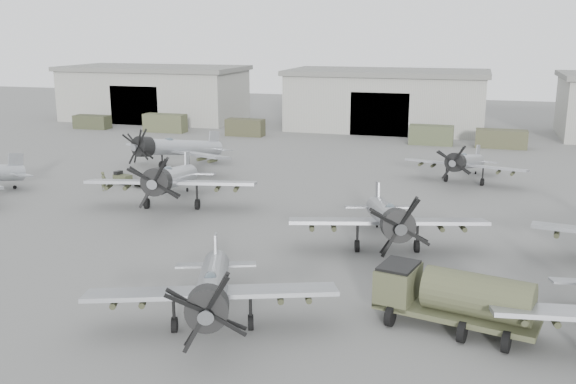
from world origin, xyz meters
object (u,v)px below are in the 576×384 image
Objects in this scene: aircraft_near_1 at (211,288)px; fuel_tanker at (454,295)px; ground_crew at (104,181)px; aircraft_far_1 at (465,162)px; tug_trailer at (133,181)px; aircraft_far_0 at (174,148)px; aircraft_mid_2 at (388,218)px; aircraft_mid_1 at (170,179)px.

aircraft_near_1 is 1.49× the size of fuel_tanker.
aircraft_far_1 is at bearing -69.62° from ground_crew.
aircraft_near_1 is 32.45m from tug_trailer.
aircraft_mid_2 is at bearing -17.05° from aircraft_far_0.
ground_crew is at bearing 145.06° from aircraft_mid_2.
fuel_tanker is at bearing -21.53° from tug_trailer.
aircraft_far_0 is 1.15× the size of aircraft_far_1.
ground_crew reaches higher than tug_trailer.
ground_crew is (-2.38, -9.57, -1.56)m from aircraft_far_0.
fuel_tanker is (4.61, -10.24, -0.66)m from aircraft_mid_2.
aircraft_far_0 is 29.21m from aircraft_far_1.
aircraft_mid_1 is 1.21× the size of aircraft_far_1.
aircraft_far_0 is at bearing 102.47° from aircraft_mid_1.
aircraft_near_1 is 31.31m from ground_crew.
aircraft_mid_1 reaches higher than aircraft_far_1.
aircraft_near_1 reaches higher than ground_crew.
aircraft_mid_2 is 28.86m from ground_crew.
aircraft_far_0 reaches higher than fuel_tanker.
fuel_tanker is (11.14, 3.69, -0.51)m from aircraft_near_1.
aircraft_far_1 is at bearing 22.59° from aircraft_mid_1.
aircraft_near_1 is 37.27m from aircraft_far_1.
aircraft_far_0 reaches higher than ground_crew.
aircraft_mid_2 is 28.53m from tug_trailer.
aircraft_far_0 reaches higher than tug_trailer.
tug_trailer is at bearing -149.41° from aircraft_far_1.
aircraft_mid_1 is at bearing -44.16° from aircraft_far_0.
aircraft_near_1 is 0.93× the size of aircraft_mid_2.
aircraft_mid_2 is 11.25m from fuel_tanker.
aircraft_near_1 is 22.88m from aircraft_mid_1.
aircraft_mid_2 is (18.43, -5.62, -0.16)m from aircraft_mid_1.
aircraft_mid_1 is 27.98m from fuel_tanker.
tug_trailer is (-19.20, 26.10, -1.78)m from aircraft_near_1.
aircraft_mid_1 is at bearing 100.87° from aircraft_near_1.
aircraft_near_1 is at bearing -130.66° from aircraft_mid_2.
aircraft_far_1 reaches higher than tug_trailer.
aircraft_mid_2 reaches higher than aircraft_near_1.
aircraft_mid_1 reaches higher than fuel_tanker.
aircraft_far_1 is at bearing 52.66° from aircraft_near_1.
tug_trailer is (-0.93, -6.97, -1.99)m from aircraft_far_0.
aircraft_mid_1 is at bearing 158.24° from fuel_tanker.
aircraft_mid_2 is 0.98× the size of aircraft_far_0.
aircraft_near_1 is 6.88× the size of ground_crew.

